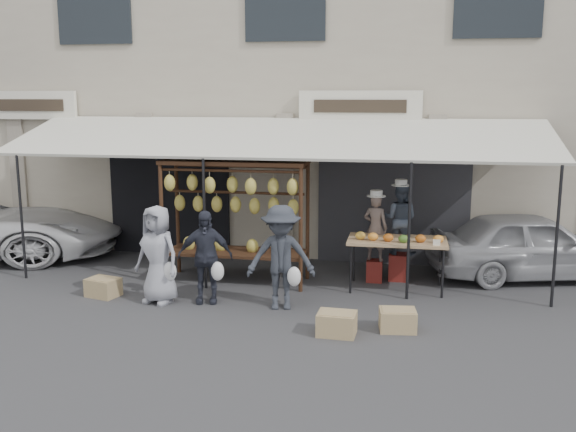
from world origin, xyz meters
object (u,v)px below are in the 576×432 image
sedan (532,245)px  vendor_left (375,228)px  crate_near_b (398,320)px  crate_far (103,287)px  customer_left (158,254)px  customer_right (281,257)px  banana_rack (235,198)px  produce_table (397,241)px  vendor_right (400,219)px  customer_mid (205,257)px  crate_near_a (337,324)px

sedan → vendor_left: bearing=90.6°
crate_near_b → sedan: sedan is taller
crate_far → customer_left: bearing=-7.1°
vendor_left → customer_right: customer_right is taller
banana_rack → vendor_left: banana_rack is taller
crate_near_b → banana_rack: bearing=146.2°
produce_table → customer_right: 2.23m
vendor_right → sedan: bearing=-156.1°
produce_table → customer_left: 4.08m
customer_mid → sedan: bearing=13.3°
vendor_left → customer_right: size_ratio=0.72×
customer_right → crate_near_b: size_ratio=3.23×
customer_left → produce_table: bearing=36.3°
crate_near_a → customer_right: bearing=135.1°
banana_rack → vendor_right: banana_rack is taller
customer_right → crate_near_b: customer_right is taller
crate_far → banana_rack: bearing=31.2°
crate_near_a → crate_near_b: bearing=20.7°
crate_near_b → sedan: size_ratio=0.14×
vendor_left → crate_near_b: bearing=115.6°
crate_near_a → crate_near_b: size_ratio=1.04×
customer_mid → customer_right: size_ratio=0.92×
crate_near_a → sedan: size_ratio=0.15×
produce_table → crate_far: produce_table is taller
vendor_left → customer_left: bearing=43.3°
customer_right → sedan: customer_right is taller
banana_rack → customer_mid: 1.45m
sedan → crate_near_a: bearing=123.3°
vendor_left → crate_near_a: vendor_left is taller
vendor_right → customer_right: size_ratio=0.78×
customer_left → customer_right: size_ratio=0.96×
produce_table → crate_near_a: size_ratio=3.14×
vendor_right → crate_near_b: vendor_right is taller
banana_rack → customer_left: bearing=-125.4°
vendor_left → customer_left: size_ratio=0.75×
vendor_right → crate_far: 5.36m
customer_left → crate_near_a: customer_left is taller
crate_near_b → customer_left: bearing=171.0°
customer_mid → customer_right: 1.28m
produce_table → vendor_right: (0.03, 0.64, 0.27)m
crate_near_b → customer_mid: bearing=166.3°
vendor_left → customer_mid: (-2.68, -1.69, -0.24)m
crate_near_a → crate_far: crate_near_a is taller
produce_table → vendor_right: bearing=87.1°
crate_near_a → vendor_left: bearing=81.7°
customer_right → crate_near_a: customer_right is taller
vendor_right → produce_table: bearing=98.0°
vendor_right → crate_near_b: bearing=101.4°
crate_near_b → crate_far: size_ratio=1.01×
banana_rack → crate_near_a: bearing=-47.7°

